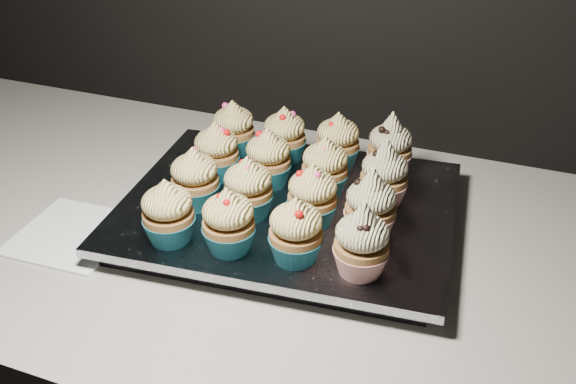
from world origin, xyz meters
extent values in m
cube|color=beige|center=(0.00, 1.70, 0.88)|extent=(2.44, 0.64, 0.04)
cube|color=white|center=(-0.37, 1.59, 0.90)|extent=(0.14, 0.14, 0.00)
cube|color=black|center=(-0.12, 1.72, 0.91)|extent=(0.42, 0.34, 0.02)
cube|color=silver|center=(-0.12, 1.72, 0.93)|extent=(0.46, 0.37, 0.01)
cone|color=#196777|center=(-0.22, 1.59, 0.95)|extent=(0.06, 0.06, 0.03)
ellipsoid|color=#FEDD80|center=(-0.22, 1.59, 0.99)|extent=(0.06, 0.06, 0.04)
cone|color=#FEDD80|center=(-0.22, 1.59, 1.01)|extent=(0.03, 0.03, 0.02)
cone|color=#196777|center=(-0.14, 1.60, 0.95)|extent=(0.06, 0.06, 0.03)
ellipsoid|color=#FEDD80|center=(-0.14, 1.60, 0.99)|extent=(0.06, 0.06, 0.04)
cone|color=#FEDD80|center=(-0.14, 1.60, 1.01)|extent=(0.03, 0.03, 0.02)
cone|color=#196777|center=(-0.06, 1.61, 0.95)|extent=(0.06, 0.06, 0.03)
ellipsoid|color=#FEDD80|center=(-0.06, 1.61, 0.99)|extent=(0.06, 0.06, 0.04)
cone|color=#FEDD80|center=(-0.06, 1.61, 1.01)|extent=(0.03, 0.03, 0.02)
cone|color=#AC2217|center=(0.01, 1.61, 0.95)|extent=(0.06, 0.06, 0.03)
ellipsoid|color=beige|center=(0.01, 1.61, 0.99)|extent=(0.06, 0.06, 0.04)
cone|color=beige|center=(0.01, 1.61, 1.02)|extent=(0.03, 0.03, 0.03)
cone|color=#196777|center=(-0.23, 1.67, 0.95)|extent=(0.06, 0.06, 0.03)
ellipsoid|color=#FEDD80|center=(-0.23, 1.67, 0.99)|extent=(0.06, 0.06, 0.04)
cone|color=#FEDD80|center=(-0.23, 1.67, 1.01)|extent=(0.03, 0.03, 0.02)
cone|color=#196777|center=(-0.15, 1.68, 0.95)|extent=(0.06, 0.06, 0.03)
ellipsoid|color=#FEDD80|center=(-0.15, 1.68, 0.99)|extent=(0.06, 0.06, 0.04)
cone|color=#FEDD80|center=(-0.15, 1.68, 1.01)|extent=(0.03, 0.03, 0.02)
cone|color=#196777|center=(-0.07, 1.69, 0.95)|extent=(0.06, 0.06, 0.03)
ellipsoid|color=#FEDD80|center=(-0.07, 1.69, 0.99)|extent=(0.06, 0.06, 0.04)
cone|color=#FEDD80|center=(-0.07, 1.69, 1.01)|extent=(0.03, 0.03, 0.02)
cone|color=#AC2217|center=(0.00, 1.69, 0.95)|extent=(0.06, 0.06, 0.03)
ellipsoid|color=beige|center=(0.00, 1.69, 0.99)|extent=(0.06, 0.06, 0.04)
cone|color=beige|center=(0.00, 1.69, 1.02)|extent=(0.03, 0.03, 0.03)
cone|color=#196777|center=(-0.23, 1.75, 0.95)|extent=(0.06, 0.06, 0.03)
ellipsoid|color=#FEDD80|center=(-0.23, 1.75, 0.99)|extent=(0.06, 0.06, 0.04)
cone|color=#FEDD80|center=(-0.23, 1.75, 1.01)|extent=(0.03, 0.03, 0.02)
cone|color=#196777|center=(-0.16, 1.76, 0.95)|extent=(0.06, 0.06, 0.03)
ellipsoid|color=#FEDD80|center=(-0.16, 1.76, 0.99)|extent=(0.06, 0.06, 0.04)
cone|color=#FEDD80|center=(-0.16, 1.76, 1.01)|extent=(0.03, 0.03, 0.02)
cone|color=#196777|center=(-0.08, 1.76, 0.95)|extent=(0.06, 0.06, 0.03)
ellipsoid|color=#FEDD80|center=(-0.08, 1.76, 0.99)|extent=(0.06, 0.06, 0.04)
cone|color=#FEDD80|center=(-0.08, 1.76, 1.01)|extent=(0.03, 0.03, 0.02)
cone|color=#AC2217|center=(0.00, 1.77, 0.95)|extent=(0.06, 0.06, 0.03)
ellipsoid|color=beige|center=(0.00, 1.77, 0.99)|extent=(0.06, 0.06, 0.04)
cone|color=beige|center=(0.00, 1.77, 1.02)|extent=(0.03, 0.03, 0.03)
cone|color=#196777|center=(-0.24, 1.82, 0.95)|extent=(0.06, 0.06, 0.03)
ellipsoid|color=#FEDD80|center=(-0.24, 1.82, 0.99)|extent=(0.06, 0.06, 0.04)
cone|color=#FEDD80|center=(-0.24, 1.82, 1.01)|extent=(0.03, 0.03, 0.02)
cone|color=#196777|center=(-0.16, 1.83, 0.95)|extent=(0.06, 0.06, 0.03)
ellipsoid|color=#FEDD80|center=(-0.16, 1.83, 0.99)|extent=(0.06, 0.06, 0.04)
cone|color=#FEDD80|center=(-0.16, 1.83, 1.01)|extent=(0.03, 0.03, 0.02)
cone|color=#196777|center=(-0.09, 1.84, 0.95)|extent=(0.06, 0.06, 0.03)
ellipsoid|color=#FEDD80|center=(-0.09, 1.84, 0.99)|extent=(0.06, 0.06, 0.04)
cone|color=#FEDD80|center=(-0.09, 1.84, 1.01)|extent=(0.03, 0.03, 0.02)
cone|color=#AC2217|center=(-0.01, 1.85, 0.95)|extent=(0.06, 0.06, 0.03)
ellipsoid|color=beige|center=(-0.01, 1.85, 0.99)|extent=(0.06, 0.06, 0.04)
cone|color=beige|center=(-0.01, 1.85, 1.02)|extent=(0.03, 0.03, 0.03)
camera|label=1|loc=(0.14, 1.05, 1.39)|focal=40.00mm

